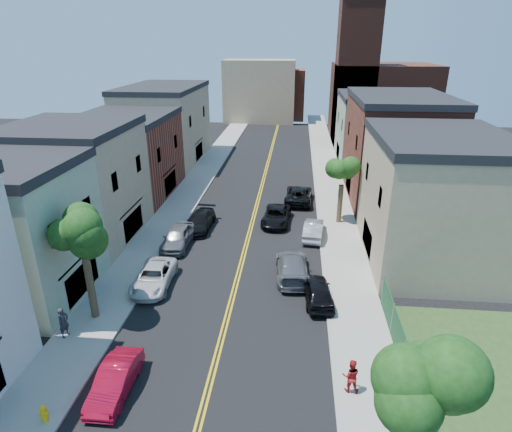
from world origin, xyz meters
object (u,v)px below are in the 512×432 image
(grey_car_left, at_px, (178,237))
(fire_hydrant, at_px, (44,413))
(black_car_left, at_px, (200,221))
(grey_car_right, at_px, (292,266))
(red_sedan, at_px, (115,380))
(black_suv_lane, at_px, (276,216))
(pedestrian_left, at_px, (64,322))
(black_car_right, at_px, (318,291))
(dark_car_right_far, at_px, (299,195))
(pedestrian_right, at_px, (351,376))
(silver_car_right, at_px, (313,229))
(white_pickup, at_px, (154,277))

(grey_car_left, distance_m, fire_hydrant, 17.55)
(black_car_left, height_order, grey_car_right, grey_car_right)
(red_sedan, height_order, black_suv_lane, black_suv_lane)
(grey_car_right, relative_size, pedestrian_left, 3.02)
(black_car_right, distance_m, fire_hydrant, 16.20)
(dark_car_right_far, bearing_deg, red_sedan, 75.26)
(red_sedan, relative_size, black_suv_lane, 0.82)
(grey_car_left, xyz_separation_m, pedestrian_right, (12.24, -14.46, 0.19))
(black_car_left, relative_size, pedestrian_left, 2.76)
(fire_hydrant, bearing_deg, black_car_right, 41.12)
(red_sedan, distance_m, silver_car_right, 20.74)
(red_sedan, bearing_deg, white_pickup, 96.89)
(black_suv_lane, bearing_deg, red_sedan, -102.96)
(pedestrian_right, bearing_deg, pedestrian_left, -6.90)
(grey_car_left, height_order, black_car_left, grey_car_left)
(black_car_right, bearing_deg, white_pickup, -10.64)
(red_sedan, relative_size, pedestrian_right, 2.40)
(pedestrian_left, bearing_deg, black_car_right, -53.53)
(white_pickup, distance_m, fire_hydrant, 11.49)
(grey_car_right, xyz_separation_m, fire_hydrant, (-10.50, -13.67, -0.21))
(pedestrian_left, distance_m, pedestrian_right, 15.66)
(grey_car_right, distance_m, pedestrian_left, 14.90)
(black_suv_lane, xyz_separation_m, fire_hydrant, (-8.91, -23.03, -0.13))
(pedestrian_left, height_order, fire_hydrant, pedestrian_left)
(grey_car_left, xyz_separation_m, pedestrian_left, (-3.21, -11.93, 0.22))
(grey_car_left, bearing_deg, dark_car_right_far, 50.55)
(black_car_right, relative_size, pedestrian_left, 2.38)
(grey_car_right, height_order, dark_car_right_far, grey_car_right)
(pedestrian_right, bearing_deg, fire_hydrant, 15.19)
(black_suv_lane, xyz_separation_m, pedestrian_left, (-10.92, -17.45, 0.35))
(grey_car_right, height_order, fire_hydrant, grey_car_right)
(grey_car_left, xyz_separation_m, dark_car_right_far, (9.71, 11.29, -0.04))
(silver_car_right, relative_size, dark_car_right_far, 0.78)
(black_car_right, distance_m, pedestrian_right, 7.71)
(red_sedan, xyz_separation_m, black_car_left, (-0.12, 19.08, 0.04))
(silver_car_right, distance_m, pedestrian_right, 17.29)
(red_sedan, bearing_deg, grey_car_right, 54.82)
(black_car_right, bearing_deg, black_car_left, -53.09)
(silver_car_right, xyz_separation_m, pedestrian_left, (-14.21, -14.71, 0.32))
(black_suv_lane, bearing_deg, grey_car_right, -76.04)
(black_car_left, relative_size, black_suv_lane, 0.98)
(white_pickup, bearing_deg, black_car_right, -5.78)
(silver_car_right, bearing_deg, red_sedan, 67.36)
(black_car_left, relative_size, dark_car_right_far, 0.88)
(grey_car_left, height_order, black_car_right, grey_car_left)
(silver_car_right, height_order, dark_car_right_far, dark_car_right_far)
(pedestrian_right, bearing_deg, grey_car_right, -72.10)
(red_sedan, relative_size, silver_car_right, 0.94)
(black_suv_lane, distance_m, pedestrian_left, 20.59)
(red_sedan, xyz_separation_m, fire_hydrant, (-2.38, -2.03, -0.10))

